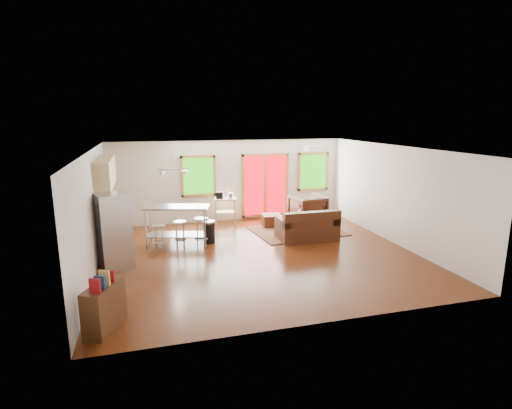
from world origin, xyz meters
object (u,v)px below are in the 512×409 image
object	(u,v)px
loveseat	(308,227)
kitchen_cart	(225,202)
armchair	(307,208)
island	(177,218)
ottoman	(271,220)
refrigerator	(114,230)
rug	(297,231)
coffee_table	(304,217)

from	to	relation	value
loveseat	kitchen_cart	xyz separation A→B (m)	(-1.89, 2.21, 0.37)
armchair	island	bearing A→B (deg)	6.77
ottoman	loveseat	bearing A→B (deg)	-70.34
island	loveseat	bearing A→B (deg)	-7.69
refrigerator	kitchen_cart	size ratio (longest dim) A/B	1.62
ottoman	island	bearing A→B (deg)	-160.11
ottoman	kitchen_cart	xyz separation A→B (m)	(-1.34, 0.67, 0.52)
loveseat	kitchen_cart	world-z (taller)	kitchen_cart
refrigerator	island	bearing A→B (deg)	20.16
loveseat	ottoman	world-z (taller)	loveseat
armchair	kitchen_cart	world-z (taller)	kitchen_cart
rug	ottoman	distance (m)	0.93
coffee_table	armchair	xyz separation A→B (m)	(0.36, 0.62, 0.14)
loveseat	ottoman	distance (m)	1.64
loveseat	refrigerator	world-z (taller)	refrigerator
refrigerator	island	distance (m)	1.87
coffee_table	kitchen_cart	size ratio (longest dim) A/B	1.15
refrigerator	coffee_table	bearing A→B (deg)	-0.43
coffee_table	refrigerator	xyz separation A→B (m)	(-5.28, -1.66, 0.48)
ottoman	kitchen_cart	bearing A→B (deg)	153.50
coffee_table	armchair	distance (m)	0.73
loveseat	island	distance (m)	3.56
rug	kitchen_cart	xyz separation A→B (m)	(-1.91, 1.38, 0.70)
loveseat	armchair	xyz separation A→B (m)	(0.67, 1.61, 0.16)
loveseat	ottoman	xyz separation A→B (m)	(-0.55, 1.54, -0.15)
rug	coffee_table	bearing A→B (deg)	29.31
rug	coffee_table	size ratio (longest dim) A/B	2.13
ottoman	rug	bearing A→B (deg)	-51.61
ottoman	island	distance (m)	3.19
rug	loveseat	distance (m)	0.89
ottoman	refrigerator	size ratio (longest dim) A/B	0.33
rug	ottoman	xyz separation A→B (m)	(-0.57, 0.72, 0.17)
ottoman	kitchen_cart	distance (m)	1.58
coffee_table	refrigerator	world-z (taller)	refrigerator
armchair	refrigerator	size ratio (longest dim) A/B	0.59
coffee_table	island	world-z (taller)	island
loveseat	kitchen_cart	distance (m)	2.93
island	armchair	bearing A→B (deg)	15.24
armchair	ottoman	world-z (taller)	armchair
armchair	island	xyz separation A→B (m)	(-4.17, -1.14, 0.23)
armchair	ottoman	bearing A→B (deg)	-5.28
island	kitchen_cart	bearing A→B (deg)	47.02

